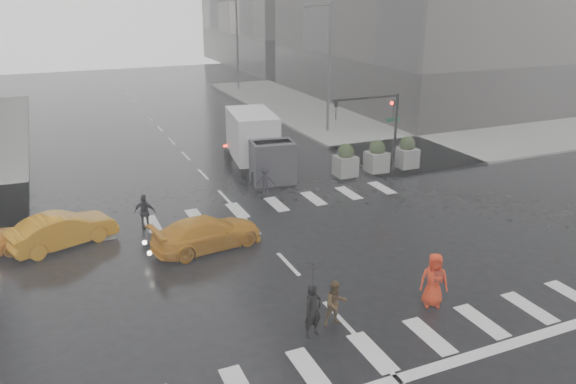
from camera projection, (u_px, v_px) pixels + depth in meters
name	position (u px, v px, depth m)	size (l,w,h in m)	color
ground	(288.00, 264.00, 21.27)	(120.00, 120.00, 0.00)	black
sidewalk_ne	(427.00, 122.00, 43.67)	(35.00, 35.00, 0.15)	gray
road_markings	(288.00, 264.00, 21.27)	(18.00, 48.00, 0.01)	silver
traffic_signal_pole	(381.00, 118.00, 30.47)	(4.45, 0.42, 4.50)	black
street_lamp_near	(327.00, 63.00, 39.19)	(2.15, 0.22, 9.00)	#59595B
street_lamp_far	(236.00, 41.00, 56.42)	(2.15, 0.22, 9.00)	#59595B
planter_west	(345.00, 161.00, 30.64)	(1.10, 1.10, 1.80)	gray
planter_mid	(377.00, 157.00, 31.39)	(1.10, 1.10, 1.80)	gray
planter_east	(407.00, 153.00, 32.14)	(1.10, 1.10, 1.80)	gray
pedestrian_black	(313.00, 288.00, 16.36)	(1.15, 1.17, 2.43)	black
pedestrian_brown	(336.00, 303.00, 17.19)	(0.73, 0.57, 1.50)	#4D351B
pedestrian_orange	(434.00, 280.00, 18.21)	(1.08, 0.94, 1.85)	red
pedestrian_far_a	(145.00, 212.00, 24.07)	(0.94, 0.57, 1.60)	black
pedestrian_far_b	(265.00, 181.00, 28.23)	(0.97, 0.54, 1.50)	black
taxi_mid	(62.00, 230.00, 22.58)	(1.46, 4.18, 1.38)	orange
taxi_rear	(207.00, 233.00, 22.40)	(1.82, 3.96, 1.30)	orange
box_truck	(257.00, 142.00, 31.43)	(2.32, 6.18, 3.28)	white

